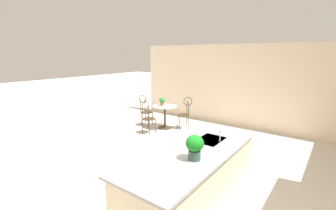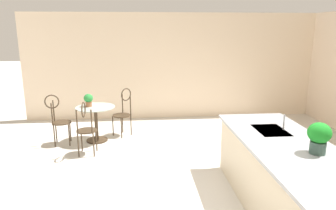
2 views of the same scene
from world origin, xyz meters
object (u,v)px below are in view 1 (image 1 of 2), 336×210
Objects in this scene: bistro_table at (165,115)px; chair_by_island at (148,116)px; chair_near_window at (145,109)px; potted_plant_counter_near at (195,146)px; potted_plant_on_table at (162,101)px; chair_toward_desk at (185,111)px.

bistro_table is 0.77m from chair_by_island.
chair_by_island is (0.62, 0.65, 0.00)m from chair_near_window.
potted_plant_counter_near is (2.39, 3.00, 0.55)m from chair_by_island.
chair_by_island is 3.97× the size of potted_plant_on_table.
chair_near_window is at bearing -69.36° from chair_toward_desk.
potted_plant_counter_near is at bearing 51.46° from chair_by_island.
potted_plant_on_table is at bearing -65.87° from chair_toward_desk.
potted_plant_on_table is at bearing 106.35° from chair_near_window.
chair_by_island is at bearing -5.86° from bistro_table.
bistro_table is 2.21× the size of potted_plant_counter_near.
chair_near_window is 1.00× the size of chair_toward_desk.
chair_by_island is (0.75, -0.08, 0.13)m from bistro_table.
potted_plant_counter_near is at bearing 43.90° from potted_plant_on_table.
potted_plant_on_table is at bearing -104.51° from bistro_table.
potted_plant_counter_near reaches higher than chair_toward_desk.
bistro_table is at bearing -58.13° from chair_toward_desk.
chair_by_island reaches higher than bistro_table.
bistro_table is 3.04× the size of potted_plant_on_table.
potted_plant_counter_near is (3.18, 3.06, 0.24)m from potted_plant_on_table.
potted_plant_counter_near reaches higher than chair_near_window.
potted_plant_on_table is (-0.04, -0.14, 0.44)m from bistro_table.
bistro_table is 0.75m from chair_near_window.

